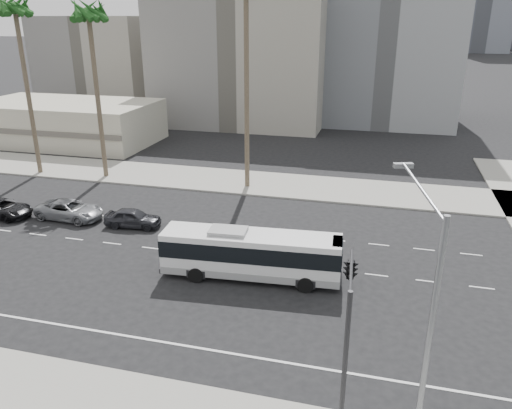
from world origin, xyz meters
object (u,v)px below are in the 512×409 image
(car_a, at_px, (133,218))
(streetlight_corner, at_px, (427,308))
(palm_mid, at_px, (89,17))
(city_bus, at_px, (251,253))
(palm_far, at_px, (15,12))
(traffic_signal, at_px, (350,276))
(car_b, at_px, (70,210))
(car_c, at_px, (2,208))

(car_a, distance_m, streetlight_corner, 25.26)
(car_a, relative_size, streetlight_corner, 0.44)
(palm_mid, bearing_deg, city_bus, -39.75)
(palm_far, bearing_deg, traffic_signal, -35.78)
(streetlight_corner, distance_m, palm_mid, 39.36)
(city_bus, distance_m, palm_mid, 28.17)
(city_bus, distance_m, car_b, 17.05)
(palm_mid, relative_size, palm_far, 0.98)
(streetlight_corner, relative_size, palm_far, 0.57)
(car_c, height_order, streetlight_corner, streetlight_corner)
(traffic_signal, bearing_deg, streetlight_corner, -37.20)
(palm_far, bearing_deg, city_bus, -30.33)
(car_a, distance_m, traffic_signal, 21.99)
(city_bus, height_order, traffic_signal, traffic_signal)
(city_bus, distance_m, palm_far, 33.29)
(streetlight_corner, bearing_deg, palm_mid, 119.41)
(city_bus, bearing_deg, palm_far, 145.33)
(car_a, relative_size, car_c, 0.84)
(car_c, xyz_separation_m, streetlight_corner, (30.63, -14.49, 4.66))
(car_a, bearing_deg, car_b, 82.41)
(car_a, bearing_deg, city_bus, -122.12)
(car_c, bearing_deg, city_bus, -97.12)
(palm_mid, bearing_deg, streetlight_corner, -42.53)
(car_a, bearing_deg, streetlight_corner, -133.37)
(car_b, distance_m, car_c, 5.57)
(city_bus, relative_size, car_b, 2.03)
(streetlight_corner, bearing_deg, car_a, 124.20)
(traffic_signal, xyz_separation_m, palm_far, (-32.47, 23.40, 10.02))
(car_c, relative_size, palm_mid, 0.30)
(car_b, xyz_separation_m, car_c, (-5.50, -0.90, -0.05))
(city_bus, height_order, palm_mid, palm_mid)
(car_a, relative_size, car_b, 0.78)
(city_bus, distance_m, traffic_signal, 10.83)
(car_a, relative_size, palm_mid, 0.25)
(city_bus, height_order, streetlight_corner, streetlight_corner)
(car_b, distance_m, palm_far, 20.23)
(car_b, relative_size, palm_mid, 0.32)
(traffic_signal, bearing_deg, palm_far, 140.74)
(car_b, relative_size, traffic_signal, 0.85)
(traffic_signal, distance_m, palm_mid, 36.22)
(city_bus, height_order, car_b, city_bus)
(car_a, xyz_separation_m, streetlight_corner, (19.63, -15.20, 4.64))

